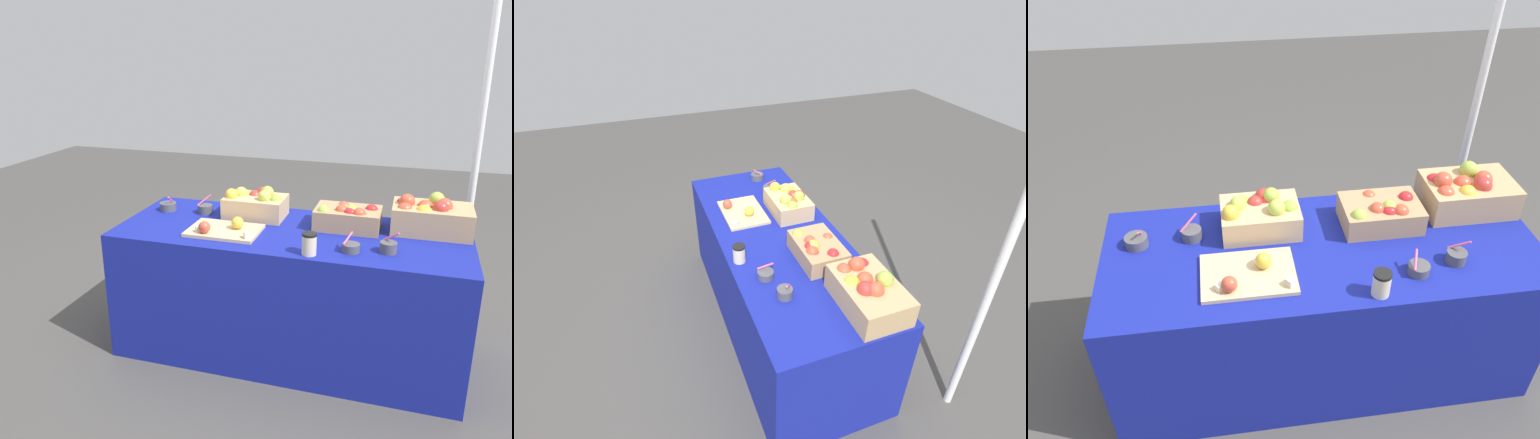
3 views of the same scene
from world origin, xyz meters
TOP-DOWN VIEW (x-y plane):
  - ground_plane at (0.00, 0.00)m, footprint 10.00×10.00m
  - table at (0.00, 0.00)m, footprint 1.90×0.76m
  - apple_crate_left at (0.72, 0.19)m, footprint 0.41×0.28m
  - apple_crate_middle at (0.29, 0.12)m, footprint 0.35×0.24m
  - apple_crate_right at (-0.25, 0.17)m, footprint 0.35×0.24m
  - cutting_board_front at (-0.33, -0.14)m, footprint 0.38×0.27m
  - sample_bowl_near at (-0.56, 0.14)m, footprint 0.10×0.09m
  - sample_bowl_mid at (0.35, -0.22)m, footprint 0.09×0.10m
  - sample_bowl_far at (0.53, -0.17)m, footprint 0.09×0.08m
  - sample_bowl_extra at (-0.80, 0.12)m, footprint 0.10×0.10m
  - coffee_cup at (0.16, -0.31)m, footprint 0.07×0.07m
  - tent_pole at (0.97, 0.72)m, footprint 0.04×0.04m

SIDE VIEW (x-z plane):
  - ground_plane at x=0.00m, z-range 0.00..0.00m
  - table at x=0.00m, z-range 0.00..0.74m
  - cutting_board_front at x=-0.33m, z-range 0.72..0.80m
  - sample_bowl_mid at x=0.35m, z-range 0.72..0.81m
  - sample_bowl_extra at x=-0.80m, z-range 0.72..0.81m
  - sample_bowl_near at x=-0.56m, z-range 0.71..0.82m
  - sample_bowl_far at x=0.53m, z-range 0.71..0.82m
  - coffee_cup at x=0.16m, z-range 0.74..0.85m
  - apple_crate_middle at x=0.29m, z-range 0.73..0.88m
  - apple_crate_right at x=-0.25m, z-range 0.73..0.91m
  - apple_crate_left at x=0.72m, z-range 0.73..0.93m
  - tent_pole at x=0.97m, z-range 0.00..2.25m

